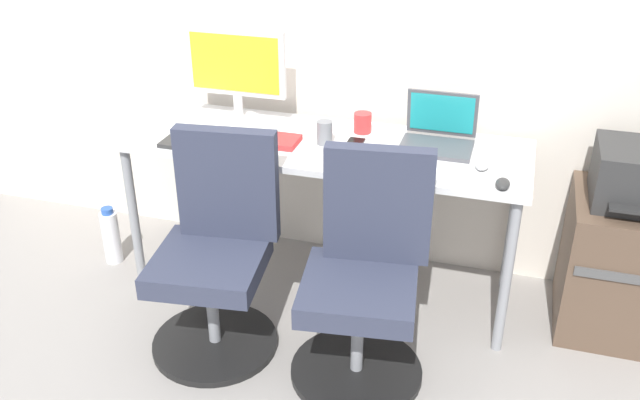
{
  "coord_description": "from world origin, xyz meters",
  "views": [
    {
      "loc": [
        0.8,
        -2.73,
        1.97
      ],
      "look_at": [
        0.0,
        -0.05,
        0.49
      ],
      "focal_mm": 38.94,
      "sensor_mm": 36.0,
      "label": 1
    }
  ],
  "objects_px": {
    "side_cabinet": "(622,265)",
    "open_laptop": "(438,133)",
    "office_chair_left": "(217,256)",
    "water_bottle_on_floor": "(111,236)",
    "office_chair_right": "(365,280)",
    "desktop_monitor": "(236,68)",
    "coffee_mug": "(363,123)"
  },
  "relations": [
    {
      "from": "side_cabinet",
      "to": "open_laptop",
      "type": "relative_size",
      "value": 1.99
    },
    {
      "from": "open_laptop",
      "to": "coffee_mug",
      "type": "height_order",
      "value": "open_laptop"
    },
    {
      "from": "water_bottle_on_floor",
      "to": "open_laptop",
      "type": "bearing_deg",
      "value": 7.88
    },
    {
      "from": "water_bottle_on_floor",
      "to": "office_chair_left",
      "type": "bearing_deg",
      "value": -27.34
    },
    {
      "from": "office_chair_left",
      "to": "desktop_monitor",
      "type": "relative_size",
      "value": 1.96
    },
    {
      "from": "office_chair_left",
      "to": "side_cabinet",
      "type": "distance_m",
      "value": 1.75
    },
    {
      "from": "office_chair_right",
      "to": "water_bottle_on_floor",
      "type": "relative_size",
      "value": 3.03
    },
    {
      "from": "desktop_monitor",
      "to": "open_laptop",
      "type": "distance_m",
      "value": 0.98
    },
    {
      "from": "office_chair_left",
      "to": "coffee_mug",
      "type": "distance_m",
      "value": 0.9
    },
    {
      "from": "office_chair_left",
      "to": "open_laptop",
      "type": "height_order",
      "value": "open_laptop"
    },
    {
      "from": "coffee_mug",
      "to": "side_cabinet",
      "type": "bearing_deg",
      "value": -3.75
    },
    {
      "from": "side_cabinet",
      "to": "open_laptop",
      "type": "height_order",
      "value": "open_laptop"
    },
    {
      "from": "side_cabinet",
      "to": "office_chair_left",
      "type": "bearing_deg",
      "value": -159.79
    },
    {
      "from": "desktop_monitor",
      "to": "open_laptop",
      "type": "bearing_deg",
      "value": -2.76
    },
    {
      "from": "water_bottle_on_floor",
      "to": "office_chair_right",
      "type": "bearing_deg",
      "value": -16.07
    },
    {
      "from": "side_cabinet",
      "to": "coffee_mug",
      "type": "xyz_separation_m",
      "value": [
        -1.19,
        0.08,
        0.5
      ]
    },
    {
      "from": "office_chair_left",
      "to": "side_cabinet",
      "type": "relative_size",
      "value": 1.52
    },
    {
      "from": "office_chair_left",
      "to": "office_chair_right",
      "type": "relative_size",
      "value": 1.0
    },
    {
      "from": "office_chair_left",
      "to": "open_laptop",
      "type": "xyz_separation_m",
      "value": [
        0.8,
        0.63,
        0.39
      ]
    },
    {
      "from": "open_laptop",
      "to": "water_bottle_on_floor",
      "type": "bearing_deg",
      "value": -172.12
    },
    {
      "from": "side_cabinet",
      "to": "desktop_monitor",
      "type": "xyz_separation_m",
      "value": [
        -1.8,
        0.07,
        0.7
      ]
    },
    {
      "from": "side_cabinet",
      "to": "desktop_monitor",
      "type": "bearing_deg",
      "value": 177.68
    },
    {
      "from": "office_chair_right",
      "to": "desktop_monitor",
      "type": "distance_m",
      "value": 1.2
    },
    {
      "from": "office_chair_left",
      "to": "water_bottle_on_floor",
      "type": "xyz_separation_m",
      "value": [
        -0.79,
        0.41,
        -0.28
      ]
    },
    {
      "from": "water_bottle_on_floor",
      "to": "coffee_mug",
      "type": "xyz_separation_m",
      "value": [
        1.24,
        0.27,
        0.66
      ]
    },
    {
      "from": "water_bottle_on_floor",
      "to": "desktop_monitor",
      "type": "bearing_deg",
      "value": 22.9
    },
    {
      "from": "side_cabinet",
      "to": "coffee_mug",
      "type": "bearing_deg",
      "value": 176.25
    },
    {
      "from": "water_bottle_on_floor",
      "to": "desktop_monitor",
      "type": "height_order",
      "value": "desktop_monitor"
    },
    {
      "from": "side_cabinet",
      "to": "desktop_monitor",
      "type": "relative_size",
      "value": 1.29
    },
    {
      "from": "coffee_mug",
      "to": "water_bottle_on_floor",
      "type": "bearing_deg",
      "value": -167.64
    },
    {
      "from": "desktop_monitor",
      "to": "open_laptop",
      "type": "xyz_separation_m",
      "value": [
        0.96,
        -0.05,
        -0.19
      ]
    },
    {
      "from": "open_laptop",
      "to": "side_cabinet",
      "type": "bearing_deg",
      "value": -1.83
    }
  ]
}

